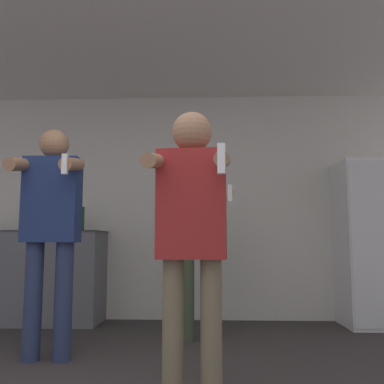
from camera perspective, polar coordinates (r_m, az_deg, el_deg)
The scene contains 10 objects.
wall_back at distance 4.94m, azimuth -4.44°, elevation -1.82°, with size 7.00×0.06×2.55m.
ceiling_slab at distance 3.75m, azimuth -7.34°, elevation 20.73°, with size 7.00×3.69×0.05m.
refrigerator at distance 4.86m, azimuth 23.04°, elevation -6.27°, with size 0.68×0.65×1.69m.
counter at distance 5.01m, azimuth -21.58°, elevation -10.44°, with size 1.72×0.58×0.98m.
bottle_brown_liquor at distance 4.77m, azimuth -14.70°, elevation -3.30°, with size 0.09×0.09×0.37m.
bottle_short_whiskey at distance 4.93m, azimuth -19.88°, elevation -3.47°, with size 0.06×0.06×0.30m.
bottle_dark_rum at distance 4.98m, azimuth -21.38°, elevation -3.25°, with size 0.08×0.08×0.35m.
person_woman_foreground at distance 2.24m, azimuth -0.01°, elevation -4.30°, with size 0.44×0.47×1.55m.
person_man_side at distance 3.36m, azimuth -18.30°, elevation -3.62°, with size 0.49×0.46×1.71m.
person_spectator_back at distance 3.85m, azimuth 1.01°, elevation -5.39°, with size 0.53×0.52×1.58m.
Camera 1 is at (0.58, -1.69, 0.84)m, focal length 40.00 mm.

